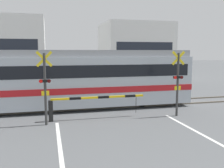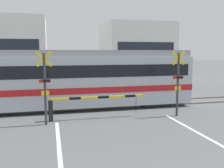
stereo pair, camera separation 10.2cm
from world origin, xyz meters
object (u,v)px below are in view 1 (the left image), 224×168
object	(u,v)px
crossing_signal_left	(45,85)
pedestrian	(94,81)
crossing_signal_right	(178,81)
commuter_train	(61,78)
crossing_barrier_near	(80,103)
crossing_barrier_far	(115,86)

from	to	relation	value
crossing_signal_left	pedestrian	distance (m)	8.21
crossing_signal_right	pedestrian	distance (m)	7.98
commuter_train	crossing_signal_left	world-z (taller)	commuter_train
commuter_train	crossing_barrier_near	xyz separation A→B (m)	(0.73, -2.57, -0.95)
commuter_train	crossing_signal_right	size ratio (longest dim) A/B	4.56
crossing_barrier_far	crossing_signal_left	size ratio (longest dim) A/B	1.42
crossing_signal_left	pedestrian	xyz separation A→B (m)	(3.43, 7.43, -0.77)
crossing_barrier_far	crossing_signal_right	distance (m)	6.20
commuter_train	crossing_barrier_far	xyz separation A→B (m)	(3.89, 2.85, -0.95)
commuter_train	pedestrian	world-z (taller)	commuter_train
crossing_signal_left	crossing_signal_right	distance (m)	6.24
crossing_barrier_far	crossing_signal_left	bearing A→B (deg)	-128.40
crossing_signal_left	crossing_barrier_far	bearing A→B (deg)	51.60
commuter_train	crossing_barrier_near	distance (m)	2.84
crossing_barrier_far	crossing_signal_right	bearing A→B (deg)	-75.42
crossing_barrier_far	pedestrian	size ratio (longest dim) A/B	2.65
crossing_barrier_far	crossing_signal_left	xyz separation A→B (m)	(-4.70, -5.92, 0.97)
crossing_signal_right	crossing_barrier_far	bearing A→B (deg)	104.58
crossing_signal_left	crossing_signal_right	bearing A→B (deg)	0.00
crossing_barrier_far	crossing_signal_right	world-z (taller)	crossing_signal_right
crossing_barrier_near	crossing_barrier_far	size ratio (longest dim) A/B	1.00
crossing_signal_left	pedestrian	world-z (taller)	crossing_signal_left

